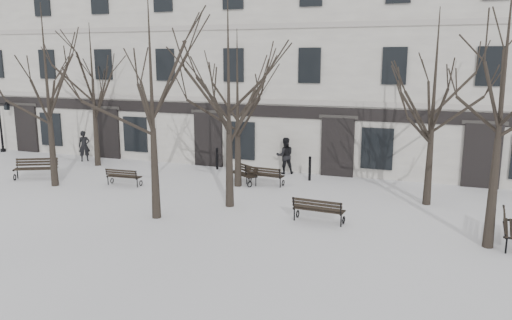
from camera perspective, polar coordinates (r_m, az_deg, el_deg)
The scene contains 20 objects.
ground at distance 18.87m, azimuth -6.13°, elevation -6.21°, with size 100.00×100.00×0.00m, color white.
building at distance 30.14m, azimuth 4.76°, elevation 11.07°, with size 40.40×10.20×11.40m.
tree_0 at distance 24.07m, azimuth -22.86°, elevation 9.04°, with size 5.66×5.66×8.09m.
tree_1 at distance 17.90m, azimuth -11.90°, elevation 8.67°, with size 5.50×5.50×7.85m.
tree_2 at distance 19.00m, azimuth -3.17°, elevation 9.38°, with size 5.62×5.62×8.03m.
tree_3 at distance 16.27m, azimuth 26.43°, elevation 7.95°, with size 5.65×5.65×8.07m.
tree_4 at distance 28.04m, azimuth -18.20°, elevation 8.90°, with size 5.29×5.29×7.56m.
tree_5 at distance 22.20m, azimuth -2.14°, elevation 8.02°, with size 4.90×4.90×7.00m.
tree_6 at distance 20.42m, azimuth 19.75°, elevation 8.15°, with size 5.33×5.33×7.62m.
bench_0 at distance 26.38m, azimuth -23.84°, elevation -0.82°, with size 2.05×1.50×0.99m.
bench_1 at distance 23.62m, azimuth -14.92°, elevation -1.81°, with size 1.64×0.67×0.81m.
bench_2 at distance 17.84m, azimuth 7.14°, elevation -5.61°, with size 1.86×0.80×0.91m.
bench_3 at distance 23.29m, azimuth -1.42°, elevation -1.53°, with size 1.74×1.43×0.86m.
bench_4 at distance 22.91m, azimuth 0.95°, elevation -1.71°, with size 1.82×0.79×0.89m.
bench_5 at distance 17.64m, azimuth 27.17°, elevation -6.87°, with size 0.91×2.04×1.00m.
lamp_post at distance 34.68m, azimuth -26.93°, elevation 3.80°, with size 0.99×0.36×3.15m.
bollard_a at distance 26.23m, azimuth -4.47°, elevation 0.26°, with size 0.15×0.15×1.16m.
bollard_b at distance 23.88m, azimuth 6.17°, elevation -0.87°, with size 0.15×0.15×1.18m.
pedestrian_a at distance 30.04m, azimuth -18.93°, elevation -0.11°, with size 0.63×0.42×1.73m, color black.
pedestrian_b at distance 25.37m, azimuth 3.31°, elevation -1.55°, with size 0.90×0.70×1.85m, color black.
Camera 1 is at (8.02, -16.09, 5.72)m, focal length 35.00 mm.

